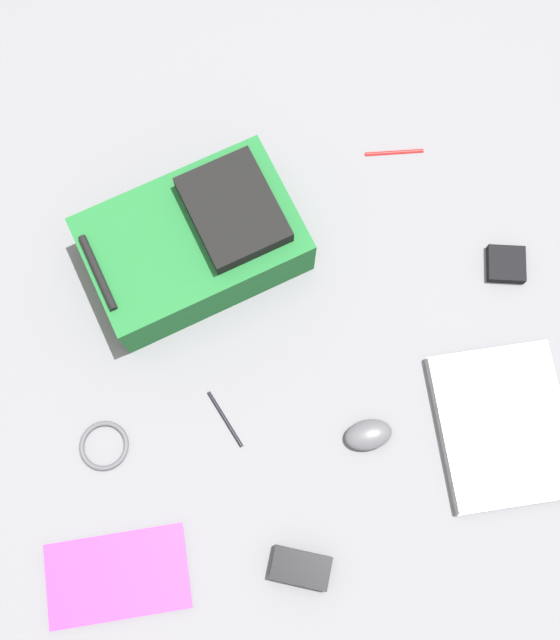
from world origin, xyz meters
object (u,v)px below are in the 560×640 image
earbud_pouch (506,264)px  pen_black (394,152)px  backpack (196,242)px  computer_mouse (368,435)px  cable_coil (104,446)px  laptop (503,425)px  power_brick (301,568)px  pen_blue (225,419)px  book_comic (118,576)px

earbud_pouch → pen_black: bearing=33.4°
backpack → earbud_pouch: size_ratio=6.25×
computer_mouse → pen_black: bearing=160.4°
cable_coil → laptop: bearing=-94.2°
computer_mouse → power_brick: (-0.24, 0.17, 0.00)m
pen_blue → power_brick: bearing=-159.1°
cable_coil → earbud_pouch: size_ratio=1.27×
cable_coil → power_brick: bearing=-127.6°
laptop → cable_coil: (0.06, 0.83, -0.01)m
book_comic → pen_black: (0.85, -0.69, -0.00)m
laptop → book_comic: bearing=103.7°
computer_mouse → cable_coil: size_ratio=0.96×
computer_mouse → cable_coil: (0.05, 0.55, -0.01)m
book_comic → power_brick: 0.36m
computer_mouse → pen_black: computer_mouse is taller
pen_black → cable_coil: bearing=129.9°
pen_blue → laptop: bearing=-98.5°
backpack → computer_mouse: backpack is taller
computer_mouse → earbud_pouch: 0.49m
computer_mouse → pen_black: (0.63, -0.16, -0.01)m
computer_mouse → earbud_pouch: bearing=127.4°
power_brick → pen_black: power_brick is taller
cable_coil → earbud_pouch: (0.29, -0.90, 0.01)m
backpack → pen_black: 0.51m
laptop → computer_mouse: bearing=86.9°
pen_black → earbud_pouch: (-0.30, -0.20, 0.01)m
computer_mouse → laptop: bearing=81.5°
laptop → book_comic: size_ratio=1.17×
laptop → power_brick: bearing=116.7°
book_comic → cable_coil: size_ratio=2.77×
book_comic → computer_mouse: bearing=-68.2°
book_comic → cable_coil: 0.26m
cable_coil → pen_blue: size_ratio=0.76×
laptop → pen_black: bearing=10.5°
backpack → book_comic: backpack is taller
laptop → backpack: bearing=52.1°
book_comic → power_brick: (-0.03, -0.36, 0.01)m
power_brick → earbud_pouch: (0.58, -0.53, -0.01)m
cable_coil → earbud_pouch: 0.95m
book_comic → computer_mouse: size_ratio=2.89×
laptop → earbud_pouch: laptop is taller
pen_black → earbud_pouch: earbud_pouch is taller
backpack → computer_mouse: bearing=-145.1°
power_brick → earbud_pouch: power_brick is taller
laptop → earbud_pouch: size_ratio=4.12×
book_comic → power_brick: size_ratio=2.47×
power_brick → pen_black: bearing=-20.7°
backpack → power_brick: size_ratio=4.39×
cable_coil → pen_black: same height
earbud_pouch → computer_mouse: bearing=132.9°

